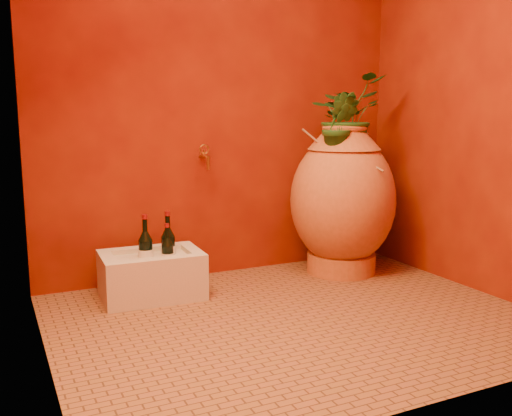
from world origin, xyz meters
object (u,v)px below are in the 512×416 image
wall_tap (205,156)px  wine_bottle_b (168,255)px  wine_bottle_c (168,249)px  wine_bottle_a (146,252)px  amphora (343,199)px  stone_basin (152,276)px

wall_tap → wine_bottle_b: bearing=-140.8°
wall_tap → wine_bottle_c: bearing=-147.5°
wine_bottle_a → wall_tap: (0.46, 0.22, 0.53)m
amphora → wine_bottle_a: (-1.34, 0.05, -0.23)m
stone_basin → amphora: bearing=-1.4°
amphora → wine_bottle_c: bearing=176.8°
wine_bottle_b → wall_tap: 0.71m
wine_bottle_c → amphora: bearing=-3.2°
wine_bottle_c → wall_tap: bearing=32.5°
wine_bottle_a → wall_tap: wall_tap is taller
wine_bottle_a → wine_bottle_c: (0.14, 0.02, 0.00)m
wine_bottle_b → wine_bottle_a: bearing=152.4°
stone_basin → wine_bottle_c: size_ratio=1.69×
wine_bottle_a → wine_bottle_c: size_ratio=0.99×
stone_basin → wine_bottle_a: (-0.03, 0.02, 0.14)m
stone_basin → wine_bottle_a: bearing=150.7°
amphora → stone_basin: size_ratio=1.69×
stone_basin → wine_bottle_a: size_ratio=1.71×
amphora → wine_bottle_a: amphora is taller
stone_basin → wall_tap: bearing=28.8°
wine_bottle_b → wall_tap: size_ratio=1.89×
wine_bottle_c → wall_tap: size_ratio=2.25×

